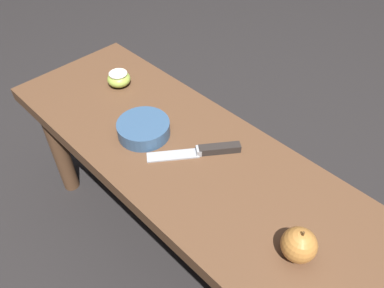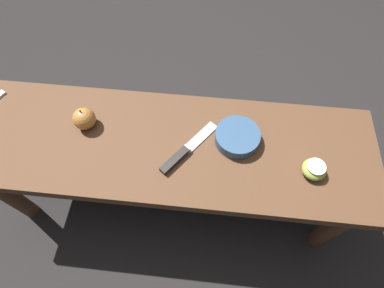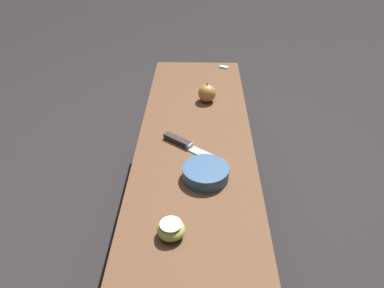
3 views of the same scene
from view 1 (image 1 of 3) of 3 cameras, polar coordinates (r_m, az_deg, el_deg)
ground_plane at (r=1.29m, az=2.39°, el=-17.83°), size 8.00×8.00×0.00m
wooden_bench at (r=0.95m, az=3.08°, el=-6.87°), size 1.32×0.39×0.46m
knife at (r=0.94m, az=2.36°, el=-0.97°), size 0.16×0.21×0.02m
apple_whole at (r=0.77m, az=15.97°, el=-14.56°), size 0.07×0.07×0.08m
apple_cut at (r=1.17m, az=-11.08°, el=9.72°), size 0.07×0.07×0.04m
bowl at (r=0.99m, az=-7.38°, el=2.35°), size 0.14×0.14×0.04m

